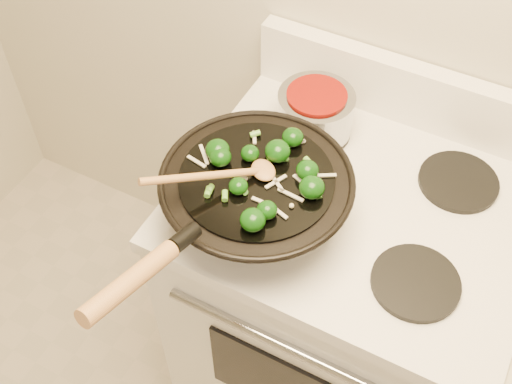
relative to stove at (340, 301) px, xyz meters
The scene contains 5 objects.
stove is the anchor object (origin of this frame).
wok 0.58m from the stove, 138.82° to the right, with size 0.40×0.67×0.25m.
stirfry 0.64m from the stove, 139.20° to the right, with size 0.30×0.28×0.05m.
wooden_spoon 0.68m from the stove, 138.79° to the right, with size 0.20×0.24×0.09m.
saucepan 0.57m from the stove, 141.09° to the left, with size 0.18×0.29×0.11m.
Camera 1 is at (-0.08, 0.27, 2.03)m, focal length 45.00 mm.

